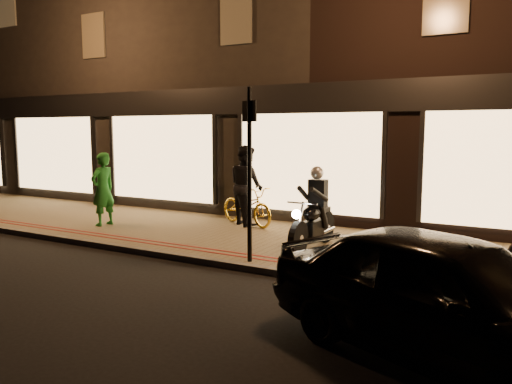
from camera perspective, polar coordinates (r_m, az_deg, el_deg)
ground at (r=8.90m, az=-4.42°, el=-8.60°), size 90.00×90.00×0.00m
sidewalk at (r=10.55m, az=1.61°, el=-5.72°), size 50.00×4.00×0.12m
kerb_stone at (r=8.92m, az=-4.24°, el=-8.15°), size 50.00×0.14×0.12m
red_kerb_lines at (r=9.31m, az=-2.54°, el=-7.08°), size 50.00×0.26×0.01m
building_row at (r=16.90m, az=12.98°, el=13.21°), size 48.00×10.11×8.50m
motorcycle at (r=9.72m, az=6.64°, el=-2.83°), size 0.60×1.94×1.59m
sign_post at (r=8.53m, az=-0.75°, el=3.02°), size 0.34×0.15×3.00m
bicycle_gold at (r=12.01m, az=-1.05°, el=-1.58°), size 1.88×1.22×0.93m
person_green at (r=12.46m, az=-17.10°, el=0.32°), size 0.47×0.67×1.75m
person_dark at (r=11.99m, az=-1.12°, el=0.78°), size 1.18×1.12×1.92m
parked_car at (r=5.63m, az=21.09°, el=-11.08°), size 4.41×3.08×1.39m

